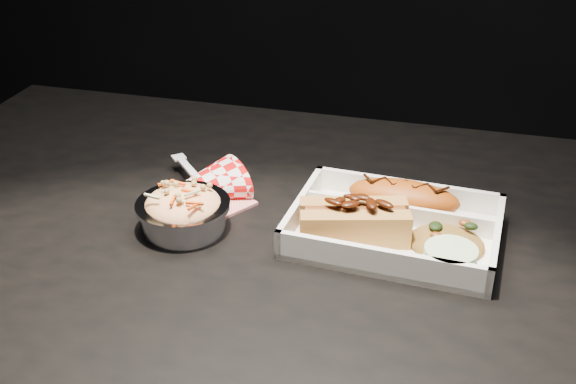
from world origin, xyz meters
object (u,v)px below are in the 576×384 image
at_px(fried_pastry, 404,197).
at_px(foil_coleslaw_cup, 183,209).
at_px(dining_table, 281,295).
at_px(hotdog, 354,219).
at_px(napkin_fork, 202,186).
at_px(food_tray, 394,230).

height_order(fried_pastry, foil_coleslaw_cup, foil_coleslaw_cup).
height_order(dining_table, hotdog, hotdog).
xyz_separation_m(hotdog, napkin_fork, (-0.22, 0.06, -0.02)).
xyz_separation_m(food_tray, fried_pastry, (0.00, 0.06, 0.02)).
xyz_separation_m(hotdog, foil_coleslaw_cup, (-0.21, -0.02, -0.00)).
relative_size(dining_table, hotdog, 8.46).
xyz_separation_m(dining_table, food_tray, (0.14, 0.03, 0.10)).
bearing_deg(hotdog, napkin_fork, 149.26).
relative_size(dining_table, foil_coleslaw_cup, 10.16).
relative_size(dining_table, napkin_fork, 7.66).
relative_size(fried_pastry, hotdog, 1.02).
distance_m(hotdog, napkin_fork, 0.23).
height_order(fried_pastry, hotdog, hotdog).
bearing_deg(fried_pastry, food_tray, -93.71).
bearing_deg(napkin_fork, fried_pastry, 51.42).
relative_size(hotdog, napkin_fork, 0.91).
bearing_deg(dining_table, food_tray, 13.60).
distance_m(dining_table, hotdog, 0.15).
bearing_deg(food_tray, napkin_fork, 175.69).
xyz_separation_m(food_tray, hotdog, (-0.05, -0.02, 0.02)).
height_order(dining_table, napkin_fork, napkin_fork).
xyz_separation_m(dining_table, fried_pastry, (0.14, 0.09, 0.12)).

